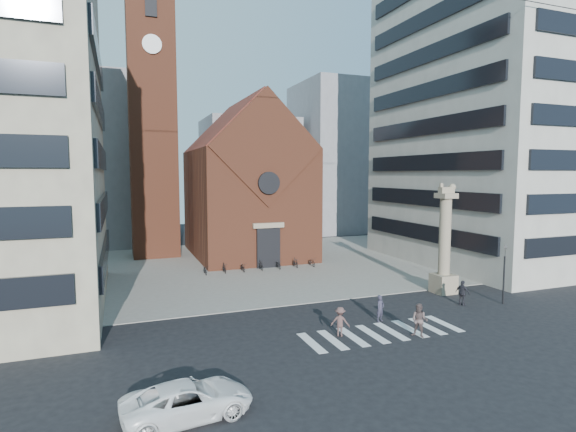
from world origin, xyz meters
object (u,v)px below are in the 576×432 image
at_px(lion_column, 444,250).
at_px(pedestrian_2, 463,293).
at_px(pedestrian_0, 380,308).
at_px(pedestrian_1, 419,320).
at_px(white_car, 188,400).
at_px(scooter_0, 205,270).
at_px(traffic_light, 504,273).

bearing_deg(lion_column, pedestrian_2, -107.33).
relative_size(pedestrian_0, pedestrian_1, 0.87).
height_order(white_car, pedestrian_1, pedestrian_1).
height_order(pedestrian_0, scooter_0, pedestrian_0).
bearing_deg(pedestrian_2, white_car, 92.81).
distance_m(lion_column, pedestrian_0, 9.76).
bearing_deg(pedestrian_2, traffic_light, -123.08).
distance_m(lion_column, pedestrian_1, 11.04).
relative_size(pedestrian_0, scooter_0, 1.07).
relative_size(lion_column, pedestrian_0, 5.11).
relative_size(traffic_light, pedestrian_0, 2.53).
distance_m(white_car, pedestrian_2, 22.11).
bearing_deg(white_car, traffic_light, -79.43).
relative_size(lion_column, traffic_light, 2.02).
height_order(pedestrian_0, pedestrian_1, pedestrian_1).
xyz_separation_m(pedestrian_0, scooter_0, (-8.07, 17.18, -0.38)).
relative_size(pedestrian_1, pedestrian_2, 1.09).
relative_size(traffic_light, white_car, 0.86).
xyz_separation_m(lion_column, pedestrian_1, (-7.83, -7.37, -2.48)).
bearing_deg(pedestrian_0, traffic_light, -21.61).
bearing_deg(lion_column, pedestrian_1, -136.73).
relative_size(pedestrian_0, pedestrian_2, 0.94).
bearing_deg(scooter_0, pedestrian_2, -45.13).
xyz_separation_m(traffic_light, white_car, (-23.56, -7.36, -1.59)).
xyz_separation_m(white_car, scooter_0, (5.07, 24.37, -0.23)).
bearing_deg(traffic_light, lion_column, 116.46).
bearing_deg(traffic_light, white_car, -162.64).
relative_size(traffic_light, pedestrian_2, 2.39).
bearing_deg(pedestrian_2, pedestrian_0, 78.46).
relative_size(pedestrian_2, scooter_0, 1.14).
distance_m(pedestrian_0, pedestrian_2, 7.47).
height_order(white_car, pedestrian_2, pedestrian_2).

